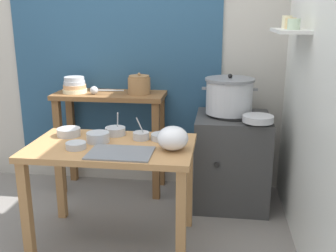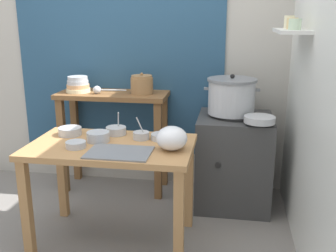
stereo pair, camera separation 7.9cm
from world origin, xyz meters
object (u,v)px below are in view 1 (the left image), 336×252
Objects in this scene: prep_bowl_5 at (98,137)px; plastic_bag at (173,138)px; prep_table at (112,160)px; clay_pot at (139,85)px; prep_bowl_2 at (115,131)px; prep_bowl_1 at (76,145)px; prep_bowl_3 at (162,136)px; prep_bowl_4 at (141,135)px; bowl_stack_enamel at (75,85)px; wide_pan at (258,119)px; steamer_pot at (229,96)px; back_shelf_table at (111,118)px; ladle at (95,90)px; stove_block at (231,160)px; prep_bowl_0 at (69,132)px; serving_tray at (120,153)px.

plastic_bag is at bearing -9.71° from prep_bowl_5.
prep_table is 5.72× the size of clay_pot.
prep_bowl_1 is at bearing -117.68° from prep_bowl_2.
prep_bowl_5 reaches higher than prep_bowl_3.
clay_pot reaches higher than prep_bowl_4.
prep_bowl_5 reaches higher than prep_bowl_1.
prep_bowl_4 is (-0.15, -0.01, 0.01)m from prep_bowl_3.
wide_pan is (1.55, -0.34, -0.16)m from bowl_stack_enamel.
prep_bowl_2 is (-0.81, -0.52, -0.17)m from steamer_pot.
back_shelf_table is 4.55× the size of plastic_bag.
plastic_bag is at bearing -136.84° from wide_pan.
prep_bowl_3 is at bearing -11.23° from prep_bowl_2.
prep_table is 0.18m from prep_bowl_5.
ladle is at bearing 132.68° from plastic_bag.
stove_block is 1.06m from prep_bowl_2.
back_shelf_table is 0.83m from prep_bowl_5.
stove_block is 1.30m from ladle.
prep_bowl_2 is at bearing -71.33° from back_shelf_table.
prep_bowl_0 is at bearing -168.44° from prep_bowl_2.
prep_bowl_3 is (0.53, 0.26, -0.00)m from prep_bowl_1.
clay_pot reaches higher than prep_bowl_1.
bowl_stack_enamel is at bearing 123.12° from serving_tray.
steamer_pot reaches higher than prep_bowl_3.
serving_tray is at bearing -56.88° from bowl_stack_enamel.
wide_pan is at bearing 26.96° from prep_bowl_3.
prep_bowl_1 is 0.18m from prep_bowl_5.
plastic_bag is (0.31, 0.12, 0.07)m from serving_tray.
ladle reaches higher than wide_pan.
prep_bowl_3 is (0.32, 0.15, 0.13)m from prep_table.
back_shelf_table is 6.24× the size of prep_bowl_3.
plastic_bag reaches higher than wide_pan.
plastic_bag is 1.37× the size of prep_bowl_3.
back_shelf_table reaches higher than wide_pan.
steamer_pot is 2.56× the size of prep_bowl_2.
steamer_pot is 2.90× the size of prep_bowl_3.
bowl_stack_enamel is (-0.30, -0.02, 0.28)m from back_shelf_table.
prep_table is 1.12m from stove_block.
prep_table is at bearing 28.81° from prep_bowl_1.
prep_bowl_1 is (0.14, -0.89, -0.19)m from ladle.
wide_pan is (0.89, 0.66, 0.08)m from serving_tray.
steamer_pot is at bearing 53.36° from serving_tray.
prep_bowl_2 is 0.22m from prep_bowl_4.
ladle is 0.92m from prep_bowl_1.
steamer_pot is (-0.04, 0.02, 0.54)m from stove_block.
prep_bowl_4 is 1.05× the size of prep_bowl_5.
serving_tray is (0.65, -1.00, -0.24)m from bowl_stack_enamel.
bowl_stack_enamel reaches higher than prep_bowl_4.
clay_pot is 0.83× the size of wide_pan.
plastic_bag is (-0.37, -0.79, -0.13)m from steamer_pot.
bowl_stack_enamel reaches higher than prep_bowl_2.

